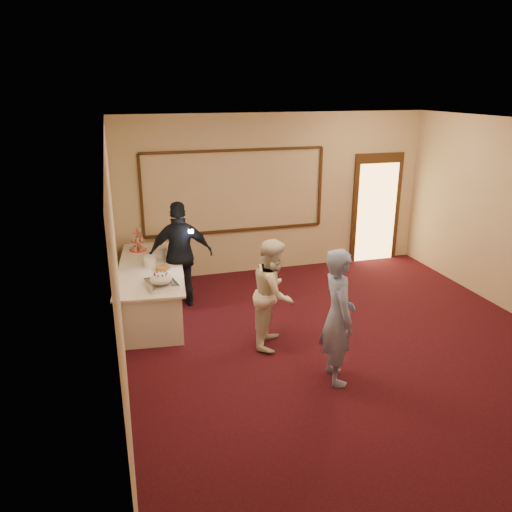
{
  "coord_description": "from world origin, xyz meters",
  "views": [
    {
      "loc": [
        -2.96,
        -5.39,
        3.45
      ],
      "look_at": [
        -1.09,
        1.07,
        1.15
      ],
      "focal_mm": 35.0,
      "sensor_mm": 36.0,
      "label": 1
    }
  ],
  "objects": [
    {
      "name": "floor",
      "position": [
        0.0,
        0.0,
        0.0
      ],
      "size": [
        7.0,
        7.0,
        0.0
      ],
      "primitive_type": "plane",
      "color": "black",
      "rests_on": "ground"
    },
    {
      "name": "room_walls",
      "position": [
        0.0,
        0.0,
        2.03
      ],
      "size": [
        6.04,
        7.04,
        3.02
      ],
      "color": "beige",
      "rests_on": "floor"
    },
    {
      "name": "wall_molding",
      "position": [
        -0.8,
        3.47,
        1.6
      ],
      "size": [
        3.45,
        0.04,
        1.55
      ],
      "color": "#311B0E",
      "rests_on": "room_walls"
    },
    {
      "name": "doorway",
      "position": [
        2.15,
        3.45,
        1.08
      ],
      "size": [
        1.05,
        0.07,
        2.2
      ],
      "color": "#311B0E",
      "rests_on": "floor"
    },
    {
      "name": "buffet_table",
      "position": [
        -2.51,
        2.11,
        0.39
      ],
      "size": [
        1.25,
        2.63,
        0.77
      ],
      "color": "silver",
      "rests_on": "floor"
    },
    {
      "name": "pavlova_tray",
      "position": [
        -2.43,
        1.24,
        0.85
      ],
      "size": [
        0.45,
        0.56,
        0.19
      ],
      "color": "#B0B4B7",
      "rests_on": "buffet_table"
    },
    {
      "name": "cupcake_stand",
      "position": [
        -2.64,
        3.0,
        0.92
      ],
      "size": [
        0.29,
        0.29,
        0.43
      ],
      "color": "#CD3B46",
      "rests_on": "buffet_table"
    },
    {
      "name": "plate_stack_a",
      "position": [
        -2.51,
        2.13,
        0.85
      ],
      "size": [
        0.2,
        0.2,
        0.16
      ],
      "color": "white",
      "rests_on": "buffet_table"
    },
    {
      "name": "plate_stack_b",
      "position": [
        -2.3,
        2.53,
        0.86
      ],
      "size": [
        0.21,
        0.21,
        0.17
      ],
      "color": "white",
      "rests_on": "buffet_table"
    },
    {
      "name": "tart",
      "position": [
        -2.34,
        1.91,
        0.79
      ],
      "size": [
        0.25,
        0.25,
        0.05
      ],
      "color": "white",
      "rests_on": "buffet_table"
    },
    {
      "name": "man",
      "position": [
        -0.52,
        -0.49,
        0.85
      ],
      "size": [
        0.48,
        0.66,
        1.7
      ],
      "primitive_type": "imported",
      "rotation": [
        0.0,
        0.0,
        1.45
      ],
      "color": "#889DDD",
      "rests_on": "floor"
    },
    {
      "name": "woman",
      "position": [
        -0.98,
        0.58,
        0.76
      ],
      "size": [
        0.86,
        0.93,
        1.53
      ],
      "primitive_type": "imported",
      "rotation": [
        0.0,
        0.0,
        1.09
      ],
      "color": "white",
      "rests_on": "floor"
    },
    {
      "name": "guest",
      "position": [
        -2.01,
        2.25,
        0.87
      ],
      "size": [
        1.05,
        0.5,
        1.75
      ],
      "primitive_type": "imported",
      "rotation": [
        0.0,
        0.0,
        3.06
      ],
      "color": "black",
      "rests_on": "floor"
    },
    {
      "name": "camera_flash",
      "position": [
        -1.87,
        1.99,
        1.33
      ],
      "size": [
        0.07,
        0.05,
        0.05
      ],
      "primitive_type": "cube",
      "rotation": [
        0.0,
        0.0,
        0.11
      ],
      "color": "white",
      "rests_on": "guest"
    }
  ]
}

